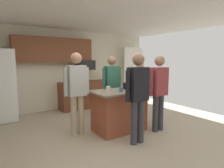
{
  "coord_description": "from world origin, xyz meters",
  "views": [
    {
      "loc": [
        -2.19,
        -3.33,
        1.62
      ],
      "look_at": [
        0.29,
        0.41,
        1.05
      ],
      "focal_mm": 30.45,
      "sensor_mm": 36.0,
      "label": 1
    }
  ],
  "objects_px": {
    "person_guest_left": "(77,88)",
    "mug_blue_stoneware": "(108,88)",
    "kitchen_island": "(119,110)",
    "microwave_over_range": "(85,65)",
    "person_guest_by_door": "(112,84)",
    "person_host_foreground": "(138,92)",
    "glass_short_whisky": "(130,85)",
    "person_guest_right": "(159,88)",
    "person_elder_center": "(140,86)",
    "mug_ceramic_white": "(121,90)",
    "glass_stout_tall": "(124,86)"
  },
  "relations": [
    {
      "from": "kitchen_island",
      "to": "mug_blue_stoneware",
      "type": "relative_size",
      "value": 9.43
    },
    {
      "from": "person_host_foreground",
      "to": "glass_short_whisky",
      "type": "xyz_separation_m",
      "value": [
        0.55,
        0.9,
        -0.01
      ]
    },
    {
      "from": "person_guest_by_door",
      "to": "person_host_foreground",
      "type": "bearing_deg",
      "value": 6.19
    },
    {
      "from": "person_guest_right",
      "to": "person_host_foreground",
      "type": "height_order",
      "value": "person_host_foreground"
    },
    {
      "from": "person_host_foreground",
      "to": "glass_stout_tall",
      "type": "xyz_separation_m",
      "value": [
        0.32,
        0.84,
        -0.0
      ]
    },
    {
      "from": "person_elder_center",
      "to": "microwave_over_range",
      "type": "bearing_deg",
      "value": -93.6
    },
    {
      "from": "person_guest_by_door",
      "to": "glass_stout_tall",
      "type": "bearing_deg",
      "value": 14.72
    },
    {
      "from": "kitchen_island",
      "to": "person_host_foreground",
      "type": "height_order",
      "value": "person_host_foreground"
    },
    {
      "from": "mug_ceramic_white",
      "to": "mug_blue_stoneware",
      "type": "bearing_deg",
      "value": 112.99
    },
    {
      "from": "mug_blue_stoneware",
      "to": "person_guest_left",
      "type": "bearing_deg",
      "value": 164.27
    },
    {
      "from": "person_guest_left",
      "to": "mug_blue_stoneware",
      "type": "height_order",
      "value": "person_guest_left"
    },
    {
      "from": "microwave_over_range",
      "to": "person_elder_center",
      "type": "xyz_separation_m",
      "value": [
        0.58,
        -2.08,
        -0.52
      ]
    },
    {
      "from": "glass_short_whisky",
      "to": "person_guest_by_door",
      "type": "bearing_deg",
      "value": 104.56
    },
    {
      "from": "microwave_over_range",
      "to": "mug_blue_stoneware",
      "type": "distance_m",
      "value": 2.39
    },
    {
      "from": "microwave_over_range",
      "to": "kitchen_island",
      "type": "bearing_deg",
      "value": -97.35
    },
    {
      "from": "kitchen_island",
      "to": "person_guest_left",
      "type": "relative_size",
      "value": 0.71
    },
    {
      "from": "glass_stout_tall",
      "to": "person_guest_right",
      "type": "bearing_deg",
      "value": -49.69
    },
    {
      "from": "mug_blue_stoneware",
      "to": "microwave_over_range",
      "type": "bearing_deg",
      "value": 76.72
    },
    {
      "from": "person_elder_center",
      "to": "person_host_foreground",
      "type": "bearing_deg",
      "value": 27.49
    },
    {
      "from": "person_guest_left",
      "to": "glass_stout_tall",
      "type": "bearing_deg",
      "value": 7.34
    },
    {
      "from": "person_guest_left",
      "to": "person_guest_right",
      "type": "distance_m",
      "value": 1.81
    },
    {
      "from": "person_guest_by_door",
      "to": "person_guest_left",
      "type": "bearing_deg",
      "value": -48.89
    },
    {
      "from": "microwave_over_range",
      "to": "person_host_foreground",
      "type": "bearing_deg",
      "value": -97.62
    },
    {
      "from": "person_guest_by_door",
      "to": "person_guest_right",
      "type": "relative_size",
      "value": 1.0
    },
    {
      "from": "mug_ceramic_white",
      "to": "person_host_foreground",
      "type": "bearing_deg",
      "value": -91.43
    },
    {
      "from": "person_host_foreground",
      "to": "mug_ceramic_white",
      "type": "distance_m",
      "value": 0.56
    },
    {
      "from": "mug_ceramic_white",
      "to": "glass_stout_tall",
      "type": "bearing_deg",
      "value": 42.27
    },
    {
      "from": "person_guest_by_door",
      "to": "person_guest_right",
      "type": "xyz_separation_m",
      "value": [
        0.44,
        -1.25,
        -0.0
      ]
    },
    {
      "from": "person_guest_left",
      "to": "kitchen_island",
      "type": "bearing_deg",
      "value": 0.0
    },
    {
      "from": "microwave_over_range",
      "to": "person_guest_by_door",
      "type": "bearing_deg",
      "value": -90.95
    },
    {
      "from": "microwave_over_range",
      "to": "person_host_foreground",
      "type": "relative_size",
      "value": 0.32
    },
    {
      "from": "person_guest_left",
      "to": "person_elder_center",
      "type": "xyz_separation_m",
      "value": [
        1.79,
        0.01,
        -0.1
      ]
    },
    {
      "from": "kitchen_island",
      "to": "person_elder_center",
      "type": "height_order",
      "value": "person_elder_center"
    },
    {
      "from": "person_guest_by_door",
      "to": "glass_short_whisky",
      "type": "distance_m",
      "value": 0.61
    },
    {
      "from": "glass_stout_tall",
      "to": "glass_short_whisky",
      "type": "bearing_deg",
      "value": 14.75
    },
    {
      "from": "person_elder_center",
      "to": "glass_short_whisky",
      "type": "height_order",
      "value": "person_elder_center"
    },
    {
      "from": "person_guest_by_door",
      "to": "person_elder_center",
      "type": "relative_size",
      "value": 1.06
    },
    {
      "from": "person_guest_by_door",
      "to": "person_host_foreground",
      "type": "xyz_separation_m",
      "value": [
        -0.39,
        -1.49,
        0.02
      ]
    },
    {
      "from": "person_guest_by_door",
      "to": "person_guest_right",
      "type": "distance_m",
      "value": 1.32
    },
    {
      "from": "microwave_over_range",
      "to": "person_guest_by_door",
      "type": "distance_m",
      "value": 1.72
    },
    {
      "from": "glass_short_whisky",
      "to": "person_host_foreground",
      "type": "bearing_deg",
      "value": -121.28
    },
    {
      "from": "person_guest_by_door",
      "to": "microwave_over_range",
      "type": "bearing_deg",
      "value": -159.96
    },
    {
      "from": "microwave_over_range",
      "to": "glass_stout_tall",
      "type": "distance_m",
      "value": 2.35
    },
    {
      "from": "mug_ceramic_white",
      "to": "mug_blue_stoneware",
      "type": "relative_size",
      "value": 0.94
    },
    {
      "from": "person_guest_right",
      "to": "microwave_over_range",
      "type": "bearing_deg",
      "value": -46.19
    },
    {
      "from": "person_elder_center",
      "to": "glass_stout_tall",
      "type": "relative_size",
      "value": 10.59
    },
    {
      "from": "glass_stout_tall",
      "to": "glass_short_whisky",
      "type": "distance_m",
      "value": 0.23
    },
    {
      "from": "mug_ceramic_white",
      "to": "microwave_over_range",
      "type": "bearing_deg",
      "value": 81.05
    },
    {
      "from": "microwave_over_range",
      "to": "kitchen_island",
      "type": "distance_m",
      "value": 2.6
    },
    {
      "from": "person_guest_right",
      "to": "glass_stout_tall",
      "type": "height_order",
      "value": "person_guest_right"
    }
  ]
}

